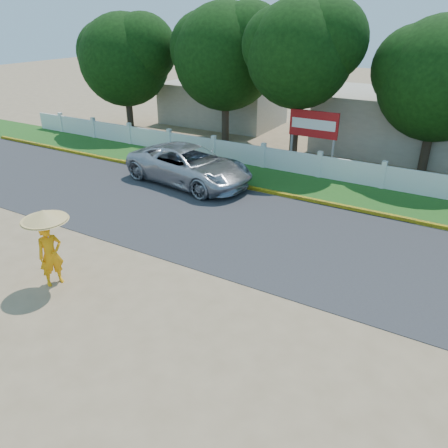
# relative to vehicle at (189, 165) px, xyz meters

# --- Properties ---
(ground) EXTENTS (120.00, 120.00, 0.00)m
(ground) POSITION_rel_vehicle_xyz_m (5.02, -7.40, -0.87)
(ground) COLOR #9E8460
(ground) RESTS_ON ground
(road) EXTENTS (60.00, 7.00, 0.02)m
(road) POSITION_rel_vehicle_xyz_m (5.02, -2.90, -0.86)
(road) COLOR #38383A
(road) RESTS_ON ground
(grass_verge) EXTENTS (60.00, 3.50, 0.03)m
(grass_verge) POSITION_rel_vehicle_xyz_m (5.02, 2.35, -0.85)
(grass_verge) COLOR #2D601E
(grass_verge) RESTS_ON ground
(curb) EXTENTS (40.00, 0.18, 0.16)m
(curb) POSITION_rel_vehicle_xyz_m (5.02, 0.65, -0.79)
(curb) COLOR yellow
(curb) RESTS_ON ground
(fence) EXTENTS (40.00, 0.10, 1.10)m
(fence) POSITION_rel_vehicle_xyz_m (5.02, 3.80, -0.32)
(fence) COLOR silver
(fence) RESTS_ON ground
(building_near) EXTENTS (10.00, 6.00, 3.20)m
(building_near) POSITION_rel_vehicle_xyz_m (8.02, 10.60, 0.73)
(building_near) COLOR #B7AD99
(building_near) RESTS_ON ground
(building_far) EXTENTS (8.00, 5.00, 2.80)m
(building_far) POSITION_rel_vehicle_xyz_m (-4.98, 11.60, 0.53)
(building_far) COLOR #B7AD99
(building_far) RESTS_ON ground
(vehicle) EXTENTS (6.58, 3.71, 1.73)m
(vehicle) POSITION_rel_vehicle_xyz_m (0.00, 0.00, 0.00)
(vehicle) COLOR #ABACB3
(vehicle) RESTS_ON ground
(monk_with_parasol) EXTENTS (1.32, 1.32, 2.39)m
(monk_with_parasol) POSITION_rel_vehicle_xyz_m (1.37, -9.10, 0.69)
(monk_with_parasol) COLOR #F99C0D
(monk_with_parasol) RESTS_ON ground
(billboard) EXTENTS (2.50, 0.13, 2.95)m
(billboard) POSITION_rel_vehicle_xyz_m (4.20, 4.89, 1.27)
(billboard) COLOR gray
(billboard) RESTS_ON ground
(tree_row) EXTENTS (35.87, 7.66, 8.96)m
(tree_row) POSITION_rel_vehicle_xyz_m (6.15, 6.87, 4.17)
(tree_row) COLOR #473828
(tree_row) RESTS_ON ground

